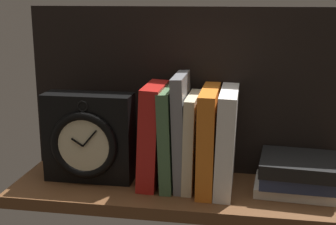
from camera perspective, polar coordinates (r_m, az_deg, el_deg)
ground_plane at (r=99.93cm, az=2.68°, el=-9.69°), size 74.60×22.16×2.50cm
back_panel at (r=103.93cm, az=3.53°, el=2.55°), size 74.60×1.20×36.51cm
book_red_requiem at (r=98.36cm, az=-1.83°, el=-2.71°), size 4.82×13.05×21.33cm
book_green_romantic at (r=97.85cm, az=0.12°, el=-2.99°), size 3.12×13.51×20.61cm
book_gray_chess at (r=97.04cm, az=1.68°, el=-2.26°), size 3.19×12.50×23.48cm
book_cream_twain at (r=97.34cm, az=3.13°, el=-3.48°), size 2.46×13.04×19.37cm
book_orange_pandolfini at (r=96.86cm, az=4.90°, el=-3.19°), size 3.48×16.75×20.67cm
book_white_catcher at (r=96.66cm, az=7.08°, el=-3.31°), size 4.00×16.90×20.67cm
framed_clock at (r=101.68cm, az=-9.57°, el=-3.09°), size 18.86×7.76×18.86cm
book_stack_side at (r=99.55cm, az=15.31°, el=-7.22°), size 17.01×14.73×7.23cm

